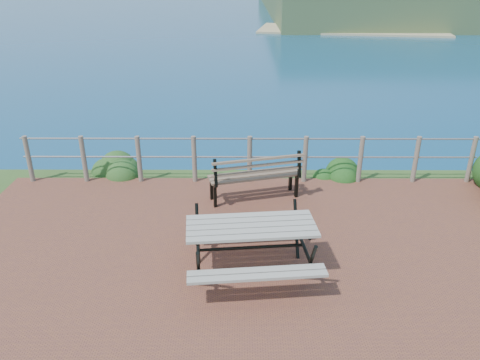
% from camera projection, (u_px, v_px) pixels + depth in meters
% --- Properties ---
extents(ground, '(10.00, 7.00, 0.12)m').
position_uv_depth(ground, '(253.00, 277.00, 6.87)').
color(ground, brown).
rests_on(ground, ground).
extents(safety_railing, '(9.40, 0.10, 1.00)m').
position_uv_depth(safety_railing, '(250.00, 157.00, 9.68)').
color(safety_railing, '#6B5B4C').
rests_on(safety_railing, ground).
extents(picnic_table, '(1.92, 1.60, 0.78)m').
position_uv_depth(picnic_table, '(251.00, 243.00, 6.80)').
color(picnic_table, '#9E9A8D').
rests_on(picnic_table, ground).
extents(park_bench, '(1.81, 0.89, 0.99)m').
position_uv_depth(park_bench, '(254.00, 168.00, 8.93)').
color(park_bench, brown).
rests_on(park_bench, ground).
extents(shrub_lip_west, '(0.86, 0.86, 0.64)m').
position_uv_depth(shrub_lip_west, '(116.00, 173.00, 10.36)').
color(shrub_lip_west, '#23521E').
rests_on(shrub_lip_west, ground).
extents(shrub_lip_east, '(0.80, 0.80, 0.56)m').
position_uv_depth(shrub_lip_east, '(332.00, 175.00, 10.27)').
color(shrub_lip_east, '#144114').
rests_on(shrub_lip_east, ground).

